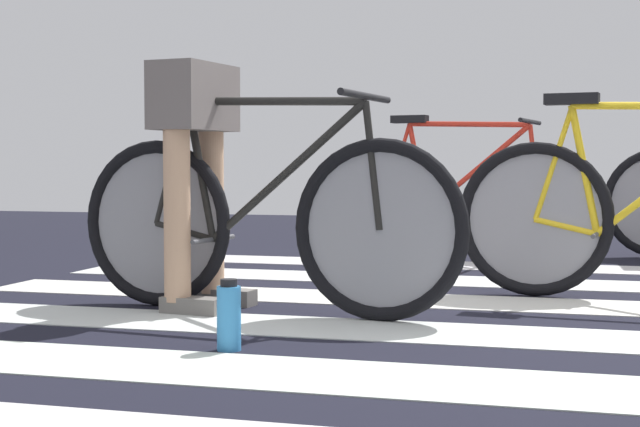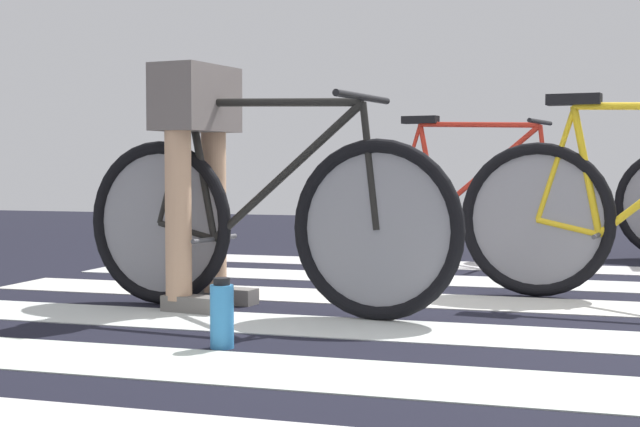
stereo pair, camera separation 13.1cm
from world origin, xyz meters
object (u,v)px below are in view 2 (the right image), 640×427
object	(u,v)px
bicycle_1_of_4	(261,220)
bicycle_3_of_4	(470,199)
water_bottle	(222,315)
cyclist_1_of_4	(197,151)

from	to	relation	value
bicycle_1_of_4	bicycle_3_of_4	distance (m)	2.52
bicycle_1_of_4	bicycle_3_of_4	xyz separation A→B (m)	(0.52, 2.47, 0.00)
water_bottle	cyclist_1_of_4	bearing A→B (deg)	119.23
bicycle_1_of_4	water_bottle	size ratio (longest dim) A/B	7.29
bicycle_3_of_4	water_bottle	world-z (taller)	bicycle_3_of_4
bicycle_3_of_4	water_bottle	bearing A→B (deg)	-86.23
bicycle_3_of_4	water_bottle	distance (m)	3.27
water_bottle	bicycle_3_of_4	bearing A→B (deg)	83.38
bicycle_1_of_4	cyclist_1_of_4	size ratio (longest dim) A/B	1.67
cyclist_1_of_4	water_bottle	bearing A→B (deg)	-52.58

